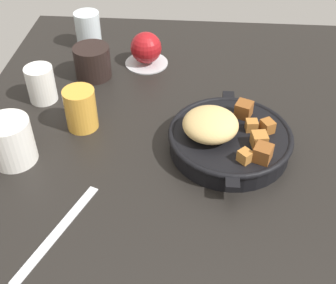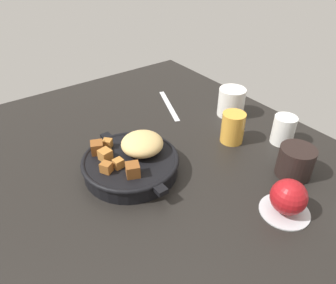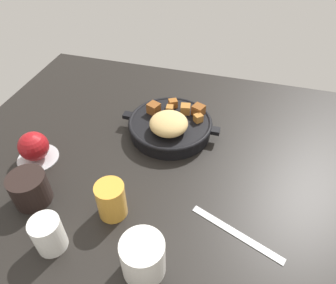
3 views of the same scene
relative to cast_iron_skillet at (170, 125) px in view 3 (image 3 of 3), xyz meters
The scene contains 9 objects.
ground_plane 10.07cm from the cast_iron_skillet, 93.62° to the left, with size 111.66×88.72×2.40cm, color black.
cast_iron_skillet is the anchor object (origin of this frame).
saucer_plate 36.10cm from the cast_iron_skillet, 31.85° to the left, with size 10.56×10.56×0.60cm, color #B7BABF.
red_apple 36.02cm from the cast_iron_skillet, 31.85° to the left, with size 7.54×7.54×7.54cm, color maroon.
butter_knife 35.06cm from the cast_iron_skillet, 128.87° to the left, with size 21.16×1.60×0.36cm, color silver.
juice_glass_amber 29.56cm from the cast_iron_skillet, 80.28° to the left, with size 6.34×6.34×8.67cm, color gold.
white_creamer_pitcher 42.13cm from the cast_iron_skillet, 71.10° to the left, with size 6.05×6.05×8.00cm, color white.
coffee_mug_dark 39.02cm from the cast_iron_skillet, 52.12° to the left, with size 8.41×8.41×7.56cm, color black.
ceramic_mug_white 39.97cm from the cast_iron_skillet, 98.33° to the left, with size 8.24×8.24×8.81cm, color silver.
Camera 3 is at (-17.03, 55.66, 58.37)cm, focal length 33.28 mm.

